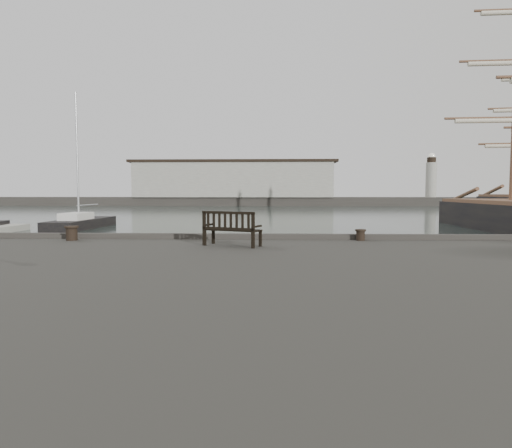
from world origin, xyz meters
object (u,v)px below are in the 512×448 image
at_px(bollard_left, 72,233).
at_px(yacht_d, 82,225).
at_px(bench, 232,235).
at_px(bollard_right, 361,235).

bearing_deg(bollard_left, yacht_d, 112.62).
xyz_separation_m(bench, yacht_d, (-15.71, 25.96, -1.65)).
height_order(bench, bollard_right, bench).
xyz_separation_m(bench, bollard_right, (4.12, 1.69, -0.13)).
xyz_separation_m(bollard_left, bollard_right, (9.58, 0.32, -0.05)).
distance_m(bench, bollard_left, 5.63).
xyz_separation_m(bollard_left, yacht_d, (-10.25, 24.59, -1.57)).
bearing_deg(bollard_right, bench, -157.74).
height_order(bench, bollard_left, bench).
distance_m(bench, yacht_d, 30.39).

